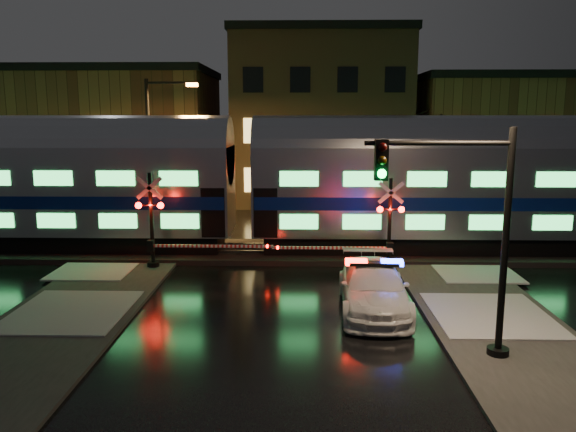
# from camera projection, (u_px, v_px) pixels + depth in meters

# --- Properties ---
(ground) EXTENTS (120.00, 120.00, 0.00)m
(ground) POSITION_uv_depth(u_px,v_px,m) (282.00, 288.00, 20.34)
(ground) COLOR black
(ground) RESTS_ON ground
(ballast) EXTENTS (90.00, 4.20, 0.24)m
(ballast) POSITION_uv_depth(u_px,v_px,m) (286.00, 252.00, 25.24)
(ballast) COLOR black
(ballast) RESTS_ON ground
(sidewalk_left) EXTENTS (4.00, 20.00, 0.12)m
(sidewalk_left) POSITION_uv_depth(u_px,v_px,m) (25.00, 353.00, 14.58)
(sidewalk_left) COLOR #2D2D2D
(sidewalk_left) RESTS_ON ground
(sidewalk_right) EXTENTS (4.00, 20.00, 0.12)m
(sidewalk_right) POSITION_uv_depth(u_px,v_px,m) (529.00, 358.00, 14.28)
(sidewalk_right) COLOR #2D2D2D
(sidewalk_right) RESTS_ON ground
(building_left) EXTENTS (14.00, 10.00, 9.00)m
(building_left) POSITION_uv_depth(u_px,v_px,m) (117.00, 138.00, 41.49)
(building_left) COLOR brown
(building_left) RESTS_ON ground
(building_mid) EXTENTS (12.00, 11.00, 11.50)m
(building_mid) POSITION_uv_depth(u_px,v_px,m) (319.00, 121.00, 41.42)
(building_mid) COLOR brown
(building_mid) RESTS_ON ground
(building_right) EXTENTS (12.00, 10.00, 8.50)m
(building_right) POSITION_uv_depth(u_px,v_px,m) (497.00, 142.00, 40.90)
(building_right) COLOR brown
(building_right) RESTS_ON ground
(train) EXTENTS (51.00, 3.12, 5.92)m
(train) POSITION_uv_depth(u_px,v_px,m) (242.00, 179.00, 24.71)
(train) COLOR black
(train) RESTS_ON ballast
(police_car) EXTENTS (2.30, 5.25, 1.67)m
(police_car) POSITION_uv_depth(u_px,v_px,m) (373.00, 287.00, 17.88)
(police_car) COLOR white
(police_car) RESTS_ON ground
(crossing_signal_right) EXTENTS (5.29, 0.63, 3.74)m
(crossing_signal_right) POSITION_uv_depth(u_px,v_px,m) (380.00, 234.00, 22.24)
(crossing_signal_right) COLOR black
(crossing_signal_right) RESTS_ON ground
(crossing_signal_left) EXTENTS (5.55, 0.65, 3.93)m
(crossing_signal_left) POSITION_uv_depth(u_px,v_px,m) (160.00, 231.00, 22.43)
(crossing_signal_left) COLOR black
(crossing_signal_left) RESTS_ON ground
(traffic_light) EXTENTS (3.81, 0.69, 5.89)m
(traffic_light) POSITION_uv_depth(u_px,v_px,m) (468.00, 240.00, 13.84)
(traffic_light) COLOR black
(traffic_light) RESTS_ON ground
(streetlight) EXTENTS (2.67, 0.28, 7.97)m
(streetlight) POSITION_uv_depth(u_px,v_px,m) (154.00, 147.00, 28.54)
(streetlight) COLOR black
(streetlight) RESTS_ON ground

